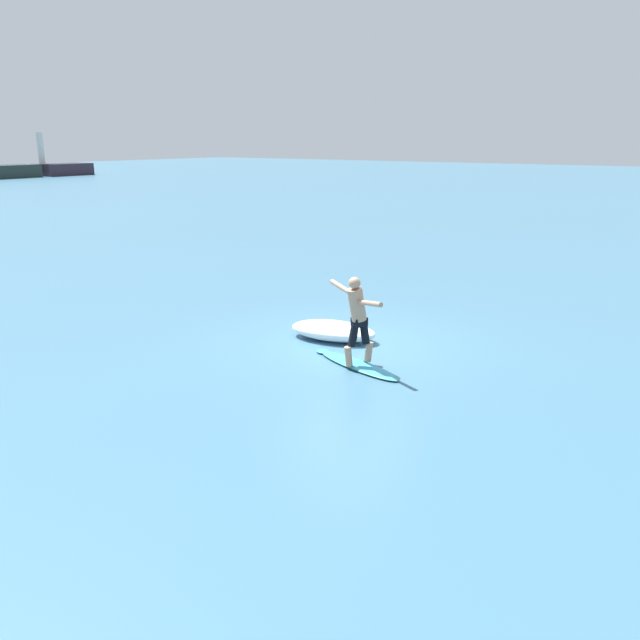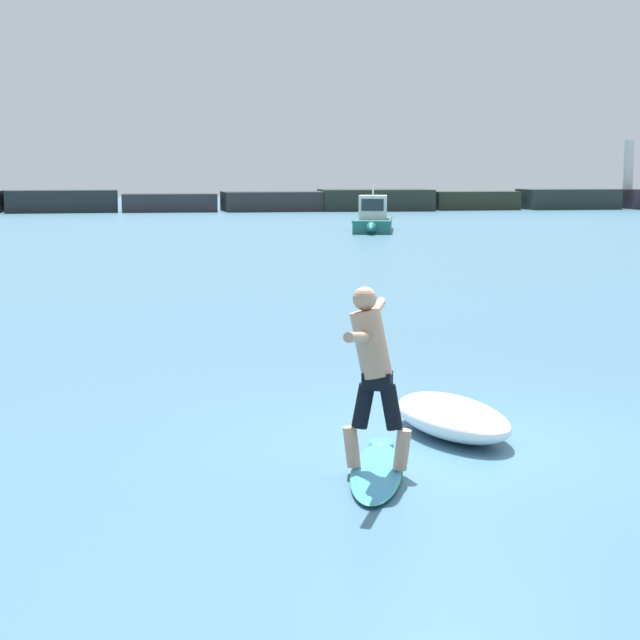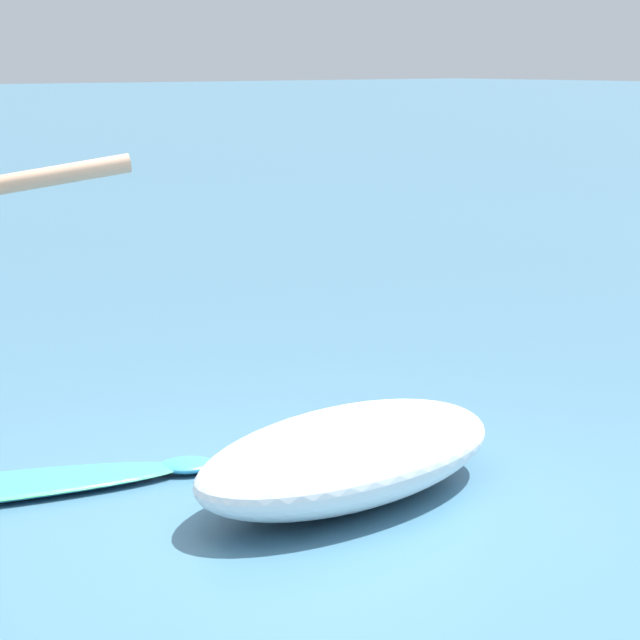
{
  "view_description": "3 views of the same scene",
  "coord_description": "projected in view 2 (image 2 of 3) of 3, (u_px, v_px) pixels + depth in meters",
  "views": [
    {
      "loc": [
        -10.5,
        -6.71,
        4.14
      ],
      "look_at": [
        -0.94,
        0.04,
        0.73
      ],
      "focal_mm": 35.0,
      "sensor_mm": 36.0,
      "label": 1
    },
    {
      "loc": [
        -3.16,
        -10.26,
        2.8
      ],
      "look_at": [
        -1.29,
        0.84,
        1.21
      ],
      "focal_mm": 60.0,
      "sensor_mm": 36.0,
      "label": 2
    },
    {
      "loc": [
        5.15,
        -3.99,
        2.0
      ],
      "look_at": [
        -0.59,
        0.76,
        0.71
      ],
      "focal_mm": 85.0,
      "sensor_mm": 36.0,
      "label": 3
    }
  ],
  "objects": [
    {
      "name": "surfboard",
      "position": [
        377.0,
        471.0,
        9.88
      ],
      "size": [
        0.99,
        2.24,
        0.21
      ],
      "color": "#3A9ECD",
      "rests_on": "ground"
    },
    {
      "name": "rock_jetty_breakwater",
      "position": [
        223.0,
        201.0,
        71.77
      ],
      "size": [
        69.53,
        5.17,
        4.86
      ],
      "color": "#352E2B",
      "rests_on": "ground"
    },
    {
      "name": "fishing_boat_near_jetty",
      "position": [
        373.0,
        220.0,
        48.43
      ],
      "size": [
        2.91,
        6.32,
        2.53
      ],
      "color": "#206963",
      "rests_on": "ground"
    },
    {
      "name": "ground_plane",
      "position": [
        458.0,
        445.0,
        10.93
      ],
      "size": [
        200.0,
        200.0,
        0.0
      ],
      "primitive_type": "plane",
      "color": "#3D6B86"
    },
    {
      "name": "wave_foam_at_tail",
      "position": [
        452.0,
        417.0,
        11.3
      ],
      "size": [
        1.28,
        2.04,
        0.4
      ],
      "color": "white",
      "rests_on": "ground"
    },
    {
      "name": "surfer",
      "position": [
        372.0,
        363.0,
        9.71
      ],
      "size": [
        0.77,
        1.49,
        1.68
      ],
      "color": "tan",
      "rests_on": "surfboard"
    }
  ]
}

